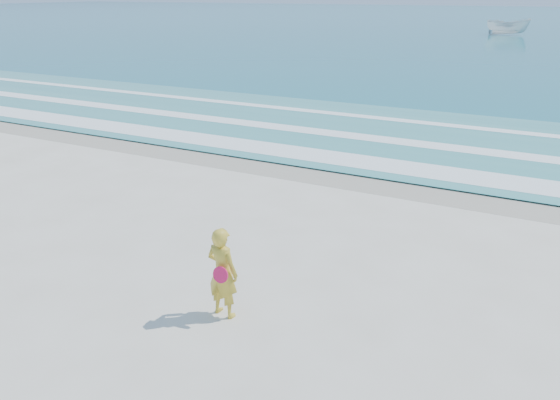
% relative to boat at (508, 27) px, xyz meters
% --- Properties ---
extents(ground, '(400.00, 400.00, 0.00)m').
position_rel_boat_xyz_m(ground, '(1.92, -67.11, -0.99)').
color(ground, silver).
rests_on(ground, ground).
extents(wet_sand, '(400.00, 2.40, 0.00)m').
position_rel_boat_xyz_m(wet_sand, '(1.92, -58.11, -0.98)').
color(wet_sand, '#B2A893').
rests_on(wet_sand, ground).
extents(ocean, '(400.00, 190.00, 0.04)m').
position_rel_boat_xyz_m(ocean, '(1.92, 37.89, -0.97)').
color(ocean, '#19727F').
rests_on(ocean, ground).
extents(shallow, '(400.00, 10.00, 0.01)m').
position_rel_boat_xyz_m(shallow, '(1.92, -53.11, -0.94)').
color(shallow, '#59B7AD').
rests_on(shallow, ocean).
extents(foam_near, '(400.00, 1.40, 0.01)m').
position_rel_boat_xyz_m(foam_near, '(1.92, -56.81, -0.93)').
color(foam_near, white).
rests_on(foam_near, shallow).
extents(foam_mid, '(400.00, 0.90, 0.01)m').
position_rel_boat_xyz_m(foam_mid, '(1.92, -53.91, -0.93)').
color(foam_mid, white).
rests_on(foam_mid, shallow).
extents(foam_far, '(400.00, 0.60, 0.01)m').
position_rel_boat_xyz_m(foam_far, '(1.92, -50.61, -0.93)').
color(foam_far, white).
rests_on(foam_far, shallow).
extents(boat, '(5.20, 3.03, 1.89)m').
position_rel_boat_xyz_m(boat, '(0.00, 0.00, 0.00)').
color(boat, white).
rests_on(boat, ocean).
extents(woman, '(0.61, 0.44, 1.56)m').
position_rel_boat_xyz_m(woman, '(2.41, -65.91, -0.21)').
color(woman, gold).
rests_on(woman, ground).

